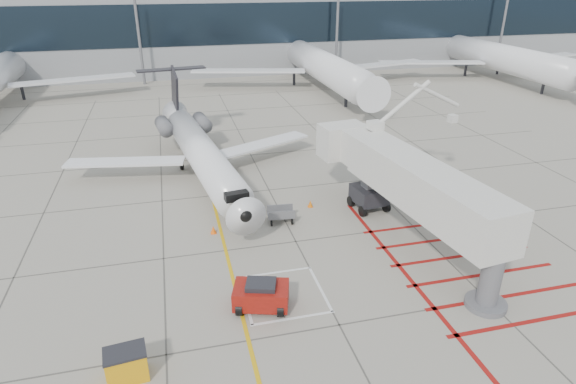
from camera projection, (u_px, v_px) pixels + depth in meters
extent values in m
plane|color=gray|center=(315.00, 278.00, 26.30)|extent=(260.00, 260.00, 0.00)
cone|color=#FF5F0D|center=(213.00, 230.00, 30.69)|extent=(0.37, 0.37, 0.52)
cone|color=orange|center=(310.00, 204.00, 34.15)|extent=(0.36, 0.36, 0.50)
cube|color=gray|center=(256.00, 22.00, 87.32)|extent=(180.00, 28.00, 14.00)
cube|color=black|center=(272.00, 23.00, 74.51)|extent=(180.00, 0.10, 6.00)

